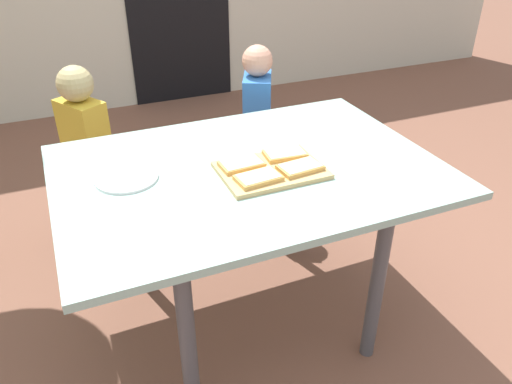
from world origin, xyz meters
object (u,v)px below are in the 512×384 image
pizza_slice_near_left (258,178)px  pizza_slice_near_right (300,167)px  pizza_slice_far_left (242,164)px  pizza_slice_far_right (285,154)px  plate_white_left (127,178)px  cutting_board (271,170)px  child_right (257,127)px  child_left (87,147)px  dining_table (249,187)px

pizza_slice_near_left → pizza_slice_near_right: (0.17, 0.01, 0.00)m
pizza_slice_far_left → pizza_slice_near_left: bearing=-82.2°
pizza_slice_far_right → pizza_slice_far_left: bearing=-176.3°
pizza_slice_far_right → plate_white_left: 0.60m
cutting_board → pizza_slice_far_left: bearing=149.8°
pizza_slice_far_right → child_right: 0.82m
pizza_slice_far_right → child_left: (-0.67, 0.89, -0.24)m
pizza_slice_near_left → pizza_slice_near_right: bearing=3.8°
plate_white_left → pizza_slice_near_right: bearing=-19.4°
pizza_slice_near_left → child_right: (0.38, 0.89, -0.23)m
cutting_board → pizza_slice_far_right: 0.11m
dining_table → pizza_slice_far_right: pizza_slice_far_right is taller
plate_white_left → pizza_slice_far_right: bearing=-8.6°
pizza_slice_near_right → pizza_slice_far_right: (-0.00, 0.12, 0.00)m
cutting_board → pizza_slice_near_left: 0.10m
dining_table → child_right: bearing=64.5°
child_left → child_right: 0.89m
pizza_slice_near_right → child_left: size_ratio=0.17×
dining_table → pizza_slice_near_left: size_ratio=8.58×
pizza_slice_near_left → pizza_slice_near_right: same height
cutting_board → pizza_slice_near_right: (0.09, -0.05, 0.02)m
pizza_slice_near_left → child_left: size_ratio=0.17×
child_right → pizza_slice_far_right: bearing=-105.4°
pizza_slice_near_left → plate_white_left: (-0.42, 0.22, -0.02)m
dining_table → plate_white_left: 0.46m
dining_table → child_left: (-0.51, 0.89, -0.12)m
child_left → dining_table: bearing=-60.0°
cutting_board → child_left: (-0.58, 0.96, -0.22)m
pizza_slice_far_right → child_right: bearing=74.6°
cutting_board → child_right: child_right is taller
pizza_slice_near_left → plate_white_left: bearing=152.4°
pizza_slice_near_right → child_left: child_left is taller
pizza_slice_near_left → pizza_slice_far_right: 0.21m
dining_table → pizza_slice_far_right: bearing=-0.6°
pizza_slice_far_left → plate_white_left: 0.42m
pizza_slice_near_right → plate_white_left: bearing=160.6°
plate_white_left → dining_table: bearing=-11.3°
plate_white_left → child_right: 1.07m
plate_white_left → child_left: bearing=95.4°
pizza_slice_far_left → pizza_slice_near_right: bearing=-29.9°
pizza_slice_near_right → plate_white_left: size_ratio=0.73×
pizza_slice_far_right → child_right: child_right is taller
dining_table → pizza_slice_near_right: bearing=-38.2°
pizza_slice_near_left → plate_white_left: 0.48m
pizza_slice_far_left → child_right: (0.40, 0.77, -0.23)m
pizza_slice_far_left → child_right: bearing=63.0°
plate_white_left → child_left: child_left is taller
child_left → pizza_slice_near_left: bearing=-64.1°
pizza_slice_near_right → pizza_slice_far_right: bearing=91.3°
pizza_slice_near_right → pizza_slice_near_left: bearing=-176.2°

